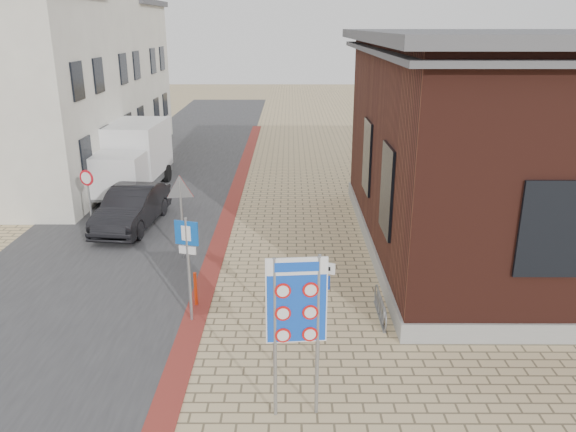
# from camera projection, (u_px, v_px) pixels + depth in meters

# --- Properties ---
(ground) EXTENTS (120.00, 120.00, 0.00)m
(ground) POSITION_uv_depth(u_px,v_px,m) (272.00, 367.00, 12.05)
(ground) COLOR tan
(ground) RESTS_ON ground
(road_strip) EXTENTS (7.00, 60.00, 0.02)m
(road_strip) POSITION_uv_depth(u_px,v_px,m) (165.00, 181.00, 26.26)
(road_strip) COLOR #38383A
(road_strip) RESTS_ON ground
(curb_strip) EXTENTS (0.60, 40.00, 0.02)m
(curb_strip) POSITION_uv_depth(u_px,v_px,m) (228.00, 216.00, 21.51)
(curb_strip) COLOR maroon
(curb_strip) RESTS_ON ground
(brick_building) EXTENTS (13.00, 13.00, 6.80)m
(brick_building) POSITION_uv_depth(u_px,v_px,m) (565.00, 142.00, 17.51)
(brick_building) COLOR gray
(brick_building) RESTS_ON ground
(townhouse_near) EXTENTS (7.40, 6.40, 8.30)m
(townhouse_near) POSITION_uv_depth(u_px,v_px,m) (2.00, 100.00, 22.09)
(townhouse_near) COLOR beige
(townhouse_near) RESTS_ON ground
(townhouse_mid) EXTENTS (7.40, 6.40, 9.10)m
(townhouse_mid) POSITION_uv_depth(u_px,v_px,m) (60.00, 76.00, 27.64)
(townhouse_mid) COLOR beige
(townhouse_mid) RESTS_ON ground
(townhouse_far) EXTENTS (7.40, 6.40, 8.30)m
(townhouse_far) POSITION_uv_depth(u_px,v_px,m) (100.00, 74.00, 33.45)
(townhouse_far) COLOR beige
(townhouse_far) RESTS_ON ground
(bike_rack) EXTENTS (0.08, 1.80, 0.60)m
(bike_rack) POSITION_uv_depth(u_px,v_px,m) (380.00, 307.00, 14.04)
(bike_rack) COLOR slate
(bike_rack) RESTS_ON ground
(sedan) EXTENTS (1.97, 4.57, 1.46)m
(sedan) POSITION_uv_depth(u_px,v_px,m) (132.00, 207.00, 20.19)
(sedan) COLOR black
(sedan) RESTS_ON ground
(box_truck) EXTENTS (2.57, 5.62, 2.89)m
(box_truck) POSITION_uv_depth(u_px,v_px,m) (132.00, 157.00, 24.42)
(box_truck) COLOR slate
(box_truck) RESTS_ON ground
(border_sign) EXTENTS (1.09, 0.15, 3.20)m
(border_sign) POSITION_uv_depth(u_px,v_px,m) (296.00, 304.00, 9.88)
(border_sign) COLOR gray
(border_sign) RESTS_ON ground
(essen_sign) EXTENTS (0.63, 0.31, 2.49)m
(essen_sign) POSITION_uv_depth(u_px,v_px,m) (319.00, 291.00, 11.80)
(essen_sign) COLOR gray
(essen_sign) RESTS_ON ground
(parking_sign) EXTENTS (0.58, 0.21, 2.70)m
(parking_sign) POSITION_uv_depth(u_px,v_px,m) (188.00, 251.00, 13.35)
(parking_sign) COLOR gray
(parking_sign) RESTS_ON ground
(yield_sign) EXTENTS (0.93, 0.19, 2.64)m
(yield_sign) POSITION_uv_depth(u_px,v_px,m) (180.00, 197.00, 17.02)
(yield_sign) COLOR gray
(yield_sign) RESTS_ON ground
(speed_sign) EXTENTS (0.52, 0.23, 2.33)m
(speed_sign) POSITION_uv_depth(u_px,v_px,m) (89.00, 192.00, 19.14)
(speed_sign) COLOR gray
(speed_sign) RESTS_ON ground
(bollard) EXTENTS (0.10, 0.10, 0.93)m
(bollard) POSITION_uv_depth(u_px,v_px,m) (196.00, 289.00, 14.56)
(bollard) COLOR #FD380D
(bollard) RESTS_ON ground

